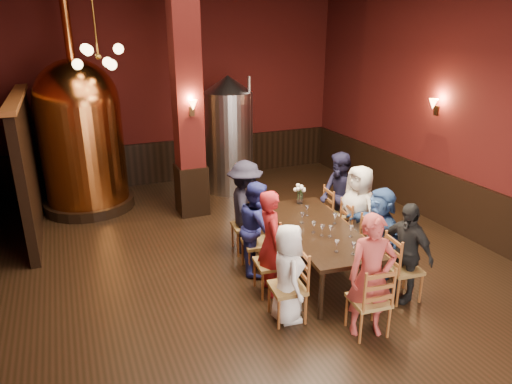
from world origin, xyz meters
name	(u,v)px	position (x,y,z in m)	size (l,w,h in m)	color
room	(261,129)	(0.00, 0.00, 2.25)	(10.00, 10.02, 4.50)	black
wainscot_right	(459,206)	(3.96, 0.00, 0.50)	(0.08, 9.90, 1.00)	black
wainscot_back	(180,160)	(0.00, 4.96, 0.50)	(7.90, 0.08, 1.00)	black
column	(187,102)	(-0.30, 2.80, 2.25)	(0.58, 0.58, 4.50)	#43100E
partition	(28,167)	(-3.20, 3.20, 1.20)	(0.22, 3.50, 2.40)	black
pendant_cluster	(98,57)	(-1.80, 2.90, 3.10)	(0.90, 0.90, 1.70)	#A57226
sconce_wall	(437,106)	(3.90, 0.80, 2.20)	(0.20, 0.20, 0.36)	black
sconce_column	(192,107)	(-0.30, 2.50, 2.20)	(0.20, 0.20, 0.36)	black
dining_table	(317,231)	(0.81, -0.29, 0.69)	(1.25, 2.49, 0.75)	black
chair_0	(287,287)	(-0.14, -1.20, 0.46)	(0.46, 0.46, 0.92)	#995927
person_0	(288,273)	(-0.14, -1.20, 0.66)	(0.64, 0.42, 1.32)	white
chair_1	(271,263)	(-0.07, -0.53, 0.46)	(0.46, 0.46, 0.92)	#995927
person_1	(271,243)	(-0.07, -0.53, 0.77)	(0.56, 0.37, 1.54)	maroon
chair_2	(257,243)	(0.00, 0.13, 0.46)	(0.46, 0.46, 0.92)	#995927
person_2	(257,227)	(0.00, 0.13, 0.72)	(0.70, 0.35, 1.44)	navy
chair_3	(245,226)	(0.07, 0.79, 0.46)	(0.46, 0.46, 0.92)	#995927
person_3	(245,207)	(0.07, 0.79, 0.79)	(1.02, 0.59, 1.58)	black
chair_4	(403,268)	(1.55, -1.38, 0.46)	(0.46, 0.46, 0.92)	#995927
person_4	(405,252)	(1.55, -1.38, 0.71)	(0.83, 0.35, 1.42)	black
chair_5	(378,247)	(1.62, -0.71, 0.46)	(0.46, 0.46, 0.92)	#995927
person_5	(379,232)	(1.62, -0.71, 0.70)	(1.30, 0.41, 1.40)	#315595
chair_6	(356,229)	(1.69, -0.06, 0.46)	(0.46, 0.46, 0.92)	#995927
person_6	(358,212)	(1.69, -0.06, 0.77)	(0.75, 0.49, 1.54)	white
chair_7	(338,214)	(1.76, 0.61, 0.46)	(0.46, 0.46, 0.92)	#995927
person_7	(339,197)	(1.76, 0.61, 0.79)	(0.76, 0.38, 1.57)	#1C1B36
chair_8	(369,300)	(0.64, -1.83, 0.46)	(0.46, 0.46, 0.92)	#995927
person_8	(371,276)	(0.64, -1.83, 0.79)	(0.57, 0.38, 1.57)	#B03F3A
copper_kettle	(81,134)	(-2.21, 3.91, 1.56)	(2.04, 2.04, 4.29)	black
steel_vessel	(229,135)	(0.88, 3.81, 1.30)	(1.29, 1.29, 2.60)	#B2B2B7
rose_vase	(300,191)	(1.03, 0.69, 0.98)	(0.20, 0.20, 0.35)	white
wine_glass_0	(302,218)	(0.67, -0.06, 0.83)	(0.07, 0.07, 0.17)	white
wine_glass_1	(331,231)	(0.81, -0.65, 0.83)	(0.07, 0.07, 0.17)	white
wine_glass_2	(322,231)	(0.71, -0.58, 0.83)	(0.07, 0.07, 0.17)	white
wine_glass_3	(351,231)	(1.08, -0.76, 0.83)	(0.07, 0.07, 0.17)	white
wine_glass_4	(314,227)	(0.66, -0.43, 0.83)	(0.07, 0.07, 0.17)	white
wine_glass_5	(337,246)	(0.64, -1.08, 0.83)	(0.07, 0.07, 0.17)	white
wine_glass_6	(335,219)	(1.11, -0.28, 0.83)	(0.07, 0.07, 0.17)	white
wine_glass_7	(307,211)	(0.88, 0.17, 0.83)	(0.07, 0.07, 0.17)	white
wine_glass_8	(353,249)	(0.80, -1.23, 0.83)	(0.07, 0.07, 0.17)	white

